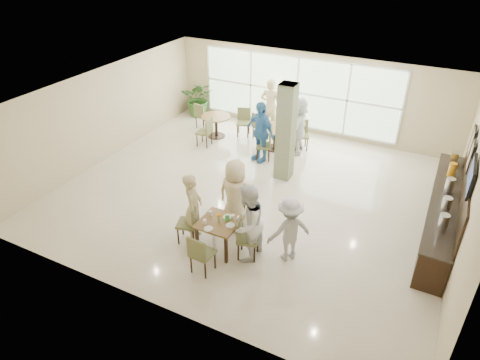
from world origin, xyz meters
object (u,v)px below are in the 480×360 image
at_px(round_table_left, 216,122).
at_px(adult_b, 298,126).
at_px(teen_left, 193,207).
at_px(buffet_counter, 443,211).
at_px(adult_a, 260,132).
at_px(teen_right, 247,223).
at_px(round_table_right, 275,132).
at_px(teen_far, 235,195).
at_px(teen_standing, 289,229).
at_px(potted_plant, 199,98).
at_px(main_table, 219,225).
at_px(adult_standing, 270,106).

bearing_deg(round_table_left, adult_b, 2.82).
bearing_deg(teen_left, buffet_counter, -82.08).
bearing_deg(round_table_left, teen_left, -65.40).
height_order(buffet_counter, adult_a, buffet_counter).
bearing_deg(teen_right, buffet_counter, 128.51).
height_order(round_table_right, teen_far, teen_far).
relative_size(teen_left, adult_b, 0.92).
relative_size(teen_right, teen_standing, 1.20).
bearing_deg(adult_b, potted_plant, -113.03).
bearing_deg(teen_standing, round_table_left, -92.95).
height_order(potted_plant, adult_a, adult_a).
bearing_deg(potted_plant, buffet_counter, -21.85).
height_order(teen_standing, adult_a, adult_a).
xyz_separation_m(main_table, round_table_left, (-3.05, 5.20, -0.10)).
bearing_deg(adult_b, buffet_counter, 54.69).
distance_m(main_table, adult_a, 4.42).
xyz_separation_m(round_table_left, adult_a, (2.06, -0.89, 0.41)).
bearing_deg(teen_standing, adult_b, -118.13).
bearing_deg(adult_standing, teen_standing, 108.65).
xyz_separation_m(teen_standing, adult_a, (-2.47, 3.88, 0.19)).
bearing_deg(round_table_left, teen_far, -55.24).
bearing_deg(round_table_left, teen_standing, -46.47).
relative_size(main_table, round_table_right, 0.78).
distance_m(teen_right, adult_b, 5.38).
relative_size(teen_right, adult_standing, 0.94).
xyz_separation_m(adult_b, adult_standing, (-1.40, 1.01, 0.05)).
height_order(round_table_left, teen_left, teen_left).
bearing_deg(adult_b, adult_a, -46.70).
bearing_deg(round_table_right, buffet_counter, -23.30).
bearing_deg(adult_standing, teen_far, 96.81).
relative_size(round_table_right, adult_standing, 0.57).
bearing_deg(teen_right, round_table_right, -163.45).
xyz_separation_m(teen_far, adult_standing, (-1.49, 5.47, 0.06)).
height_order(round_table_right, buffet_counter, buffet_counter).
xyz_separation_m(round_table_left, teen_left, (2.34, -5.12, 0.30)).
bearing_deg(adult_b, teen_right, 1.19).
relative_size(round_table_left, teen_far, 0.55).
bearing_deg(teen_left, adult_a, -17.98).
bearing_deg(adult_standing, teen_right, 100.97).
distance_m(teen_far, teen_standing, 1.62).
distance_m(teen_left, adult_a, 4.23).
relative_size(main_table, buffet_counter, 0.18).
relative_size(buffet_counter, adult_standing, 2.43).
relative_size(potted_plant, adult_standing, 0.70).
distance_m(adult_a, adult_b, 1.34).
bearing_deg(adult_standing, teen_left, 89.17).
relative_size(round_table_left, adult_a, 0.52).
bearing_deg(adult_a, teen_far, -50.86).
bearing_deg(adult_standing, round_table_left, 29.03).
relative_size(potted_plant, teen_standing, 0.89).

